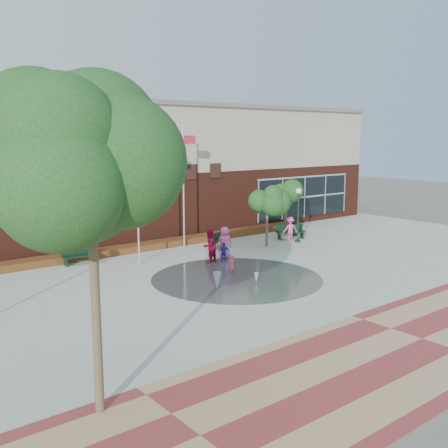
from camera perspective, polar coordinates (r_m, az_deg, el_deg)
ground at (r=23.83m, az=6.07°, el=-7.43°), size 120.00×120.00×0.00m
plaza_concrete at (r=26.70m, az=0.00°, el=-5.50°), size 46.00×18.00×0.01m
paver_band at (r=19.77m, az=20.78°, el=-11.63°), size 46.00×6.00×0.01m
splash_pad at (r=25.95m, az=1.39°, el=-5.95°), size 8.40×8.40×0.01m
library_building at (r=37.35m, az=-13.09°, el=5.78°), size 44.40×10.40×9.20m
flower_bed at (r=32.81m, az=-8.32°, el=-2.76°), size 26.00×1.20×0.40m
flagpole_left at (r=28.29m, az=-9.36°, el=4.34°), size 0.93×0.15×7.96m
flagpole_right at (r=32.63m, az=-4.37°, el=4.59°), size 0.90×0.26×7.40m
lamp_right at (r=34.60m, az=8.08°, el=1.66°), size 0.38×0.38×3.61m
bench_left at (r=29.72m, az=-15.36°, el=-3.67°), size 1.99×0.71×0.98m
bench_mid at (r=32.89m, az=-0.63°, el=-2.10°), size 1.88×1.18×0.92m
bench_right at (r=35.92m, az=7.26°, el=-1.14°), size 2.04×1.29×1.00m
trash_can at (r=37.11m, az=7.59°, el=-0.52°), size 0.60×0.60×0.99m
tree_big_left at (r=12.79m, az=-14.36°, el=5.33°), size 5.30×5.30×8.48m
tree_mid at (r=32.92m, az=4.73°, el=2.63°), size 2.43×2.43×4.10m
tree_small_right at (r=37.41m, az=6.77°, el=3.32°), size 2.34×2.34×4.00m
water_jet_a at (r=24.06m, az=-0.74°, el=-7.21°), size 0.41×0.41×0.80m
water_jet_b at (r=25.16m, az=3.53°, el=-6.48°), size 0.22×0.22×0.50m
child_splash at (r=26.26m, az=0.84°, el=-4.53°), size 0.47×0.39×1.10m
adult_red at (r=28.84m, az=-1.61°, el=-2.41°), size 1.11×0.97×1.93m
adult_pink at (r=29.94m, az=0.08°, el=-2.05°), size 1.03×0.82×1.84m
child_blue at (r=29.12m, az=-0.01°, el=-3.10°), size 0.71×0.48×1.12m
person_bench at (r=35.21m, az=7.21°, el=-0.54°), size 1.19×0.91×1.64m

